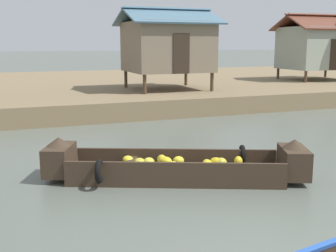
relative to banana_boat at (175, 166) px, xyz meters
name	(u,v)px	position (x,y,z in m)	size (l,w,h in m)	color
ground_plane	(112,137)	(-0.26, 4.92, -0.32)	(300.00, 300.00, 0.00)	#596056
riverbank_strip	(61,89)	(-0.26, 17.31, 0.08)	(160.00, 20.00, 0.79)	#7F6B4C
banana_boat	(175,166)	(0.00, 0.00, 0.00)	(5.80, 3.31, 0.96)	#3D2D21
stilt_house_mid_left	(167,45)	(4.13, 11.25, 2.61)	(4.47, 4.01, 3.94)	#4C3826
stilt_house_mid_right	(318,47)	(14.86, 13.18, 2.49)	(4.87, 3.59, 4.00)	#4C3826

